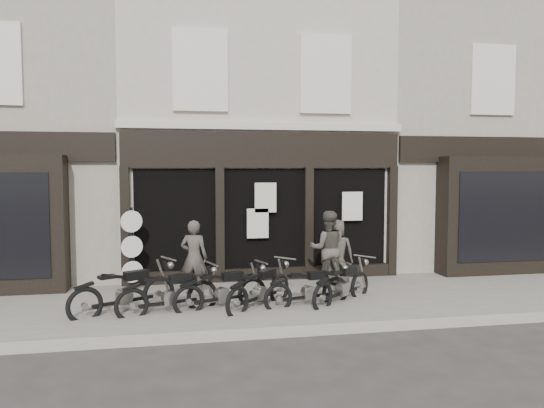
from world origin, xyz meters
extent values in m
plane|color=#2D2B28|center=(0.00, 0.00, 0.00)|extent=(90.00, 90.00, 0.00)
cube|color=#656058|center=(0.00, 0.90, 0.06)|extent=(30.00, 4.20, 0.12)
cube|color=gray|center=(0.00, -1.25, 0.07)|extent=(30.00, 0.25, 0.13)
cube|color=#BAB29F|center=(0.00, 6.00, 4.10)|extent=(7.20, 6.00, 8.20)
cube|color=black|center=(0.00, 2.92, 3.45)|extent=(7.10, 0.18, 0.90)
cube|color=black|center=(0.00, 2.98, 1.50)|extent=(6.50, 0.10, 2.95)
cube|color=black|center=(0.00, 2.91, 0.22)|extent=(7.10, 0.20, 0.44)
cube|color=beige|center=(0.00, 2.95, 4.05)|extent=(7.30, 0.22, 0.18)
cube|color=silver|center=(-1.60, 2.95, 5.40)|extent=(1.35, 0.12, 2.00)
cube|color=black|center=(-1.60, 2.98, 5.40)|extent=(1.05, 0.06, 1.70)
cube|color=silver|center=(1.60, 2.95, 5.40)|extent=(1.35, 0.12, 2.00)
cube|color=black|center=(1.60, 2.98, 5.40)|extent=(1.05, 0.06, 1.70)
cube|color=black|center=(-3.45, 2.90, 1.55)|extent=(0.22, 0.22, 3.00)
cube|color=black|center=(-1.15, 2.90, 1.55)|extent=(0.22, 0.22, 3.00)
cube|color=black|center=(1.15, 2.90, 1.55)|extent=(0.22, 0.22, 3.00)
cube|color=black|center=(3.45, 2.90, 1.55)|extent=(0.22, 0.22, 3.00)
cube|color=beige|center=(0.00, 2.80, 2.25)|extent=(0.55, 0.04, 0.75)
cube|color=beige|center=(2.30, 2.80, 2.00)|extent=(0.55, 0.04, 0.75)
cube|color=beige|center=(-0.20, 2.80, 1.60)|extent=(0.55, 0.04, 0.75)
cube|color=gray|center=(-6.35, 6.00, 4.10)|extent=(5.50, 6.00, 8.20)
cube|color=gray|center=(6.35, 6.00, 4.10)|extent=(5.50, 6.00, 8.20)
cube|color=black|center=(6.35, 2.65, 1.70)|extent=(3.20, 0.70, 3.20)
cube|color=black|center=(6.35, 2.30, 1.70)|extent=(2.60, 0.06, 2.40)
cube|color=black|center=(6.35, 2.95, 3.50)|extent=(5.40, 0.16, 0.70)
cube|color=silver|center=(6.35, 2.96, 5.40)|extent=(1.30, 0.10, 1.90)
cube|color=black|center=(6.35, 2.99, 5.40)|extent=(1.00, 0.06, 1.60)
torus|color=black|center=(-2.62, 0.90, 0.36)|extent=(0.69, 0.44, 0.74)
torus|color=black|center=(-4.00, 0.15, 0.36)|extent=(0.69, 0.44, 0.74)
cube|color=black|center=(-3.31, 0.52, 0.32)|extent=(1.15, 0.67, 0.06)
cube|color=gray|center=(-3.29, 0.53, 0.41)|extent=(0.32, 0.30, 0.28)
cube|color=black|center=(-3.06, 0.66, 0.82)|extent=(0.52, 0.40, 0.18)
cube|color=black|center=(-3.59, 0.37, 0.86)|extent=(0.39, 0.35, 0.06)
cylinder|color=gray|center=(-2.41, 1.02, 1.08)|extent=(0.34, 0.57, 0.04)
torus|color=black|center=(-1.73, 0.56, 0.34)|extent=(0.68, 0.30, 0.69)
torus|color=black|center=(-3.12, 0.10, 0.34)|extent=(0.68, 0.30, 0.69)
cube|color=black|center=(-2.42, 0.33, 0.30)|extent=(1.16, 0.43, 0.06)
cube|color=gray|center=(-2.40, 0.33, 0.38)|extent=(0.29, 0.25, 0.26)
cube|color=black|center=(-2.17, 0.41, 0.76)|extent=(0.49, 0.31, 0.17)
cube|color=black|center=(-2.71, 0.23, 0.80)|extent=(0.35, 0.29, 0.06)
cylinder|color=gray|center=(-1.52, 0.63, 1.00)|extent=(0.22, 0.57, 0.04)
torus|color=black|center=(-0.66, 0.70, 0.33)|extent=(0.67, 0.29, 0.67)
torus|color=black|center=(-2.02, 0.25, 0.33)|extent=(0.67, 0.29, 0.67)
cube|color=black|center=(-1.34, 0.47, 0.29)|extent=(1.13, 0.41, 0.06)
cube|color=gray|center=(-1.32, 0.48, 0.37)|extent=(0.28, 0.24, 0.26)
cube|color=black|center=(-1.10, 0.55, 0.75)|extent=(0.48, 0.30, 0.17)
cube|color=black|center=(-1.62, 0.38, 0.78)|extent=(0.34, 0.28, 0.06)
cylinder|color=gray|center=(-0.46, 0.76, 0.98)|extent=(0.21, 0.55, 0.04)
torus|color=black|center=(-0.02, 0.92, 0.33)|extent=(0.56, 0.53, 0.68)
torus|color=black|center=(-1.08, -0.08, 0.33)|extent=(0.56, 0.53, 0.68)
cube|color=black|center=(-0.55, 0.42, 0.29)|extent=(0.90, 0.85, 0.06)
cube|color=gray|center=(-0.53, 0.43, 0.37)|extent=(0.30, 0.30, 0.26)
cube|color=black|center=(-0.36, 0.60, 0.75)|extent=(0.45, 0.44, 0.17)
cube|color=black|center=(-0.77, 0.21, 0.79)|extent=(0.36, 0.35, 0.06)
cylinder|color=gray|center=(0.14, 1.07, 0.99)|extent=(0.42, 0.45, 0.04)
torus|color=black|center=(1.14, 0.53, 0.32)|extent=(0.65, 0.25, 0.65)
torus|color=black|center=(-0.20, 0.18, 0.32)|extent=(0.65, 0.25, 0.65)
cube|color=black|center=(0.47, 0.36, 0.28)|extent=(1.11, 0.34, 0.06)
cube|color=gray|center=(0.49, 0.36, 0.36)|extent=(0.27, 0.23, 0.25)
cube|color=black|center=(0.71, 0.42, 0.72)|extent=(0.47, 0.27, 0.16)
cube|color=black|center=(0.19, 0.28, 0.76)|extent=(0.33, 0.26, 0.06)
cylinder|color=gray|center=(1.34, 0.59, 0.95)|extent=(0.18, 0.54, 0.03)
torus|color=black|center=(1.83, 0.92, 0.33)|extent=(0.58, 0.48, 0.67)
torus|color=black|center=(0.71, 0.04, 0.33)|extent=(0.58, 0.48, 0.67)
cube|color=black|center=(1.27, 0.48, 0.29)|extent=(0.95, 0.76, 0.06)
cube|color=gray|center=(1.29, 0.49, 0.37)|extent=(0.29, 0.28, 0.26)
cube|color=black|center=(1.47, 0.64, 0.74)|extent=(0.46, 0.41, 0.17)
cube|color=black|center=(1.04, 0.30, 0.78)|extent=(0.35, 0.34, 0.06)
cylinder|color=gray|center=(2.00, 1.05, 0.98)|extent=(0.38, 0.47, 0.04)
imported|color=#433C37|center=(-1.85, 1.74, 0.97)|extent=(0.72, 0.58, 1.70)
imported|color=#49423B|center=(1.38, 1.90, 1.04)|extent=(1.02, 0.87, 1.85)
imported|color=#403D36|center=(1.66, 2.05, 0.93)|extent=(0.90, 0.72, 1.62)
cylinder|color=black|center=(-3.25, 2.24, 0.03)|extent=(0.33, 0.33, 0.05)
cylinder|color=black|center=(-3.25, 2.24, 1.04)|extent=(0.06, 0.06, 2.08)
cylinder|color=black|center=(-3.25, 2.21, 1.77)|extent=(0.49, 0.21, 0.51)
cylinder|color=silver|center=(-3.25, 2.19, 1.77)|extent=(0.48, 0.18, 0.51)
cylinder|color=black|center=(-3.25, 2.21, 1.18)|extent=(0.49, 0.21, 0.51)
cylinder|color=silver|center=(-3.25, 2.19, 1.18)|extent=(0.48, 0.18, 0.51)
cylinder|color=black|center=(-3.25, 2.21, 0.59)|extent=(0.49, 0.21, 0.51)
cylinder|color=silver|center=(-3.25, 2.19, 0.59)|extent=(0.48, 0.18, 0.51)
camera|label=1|loc=(-2.31, -10.35, 3.02)|focal=35.00mm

